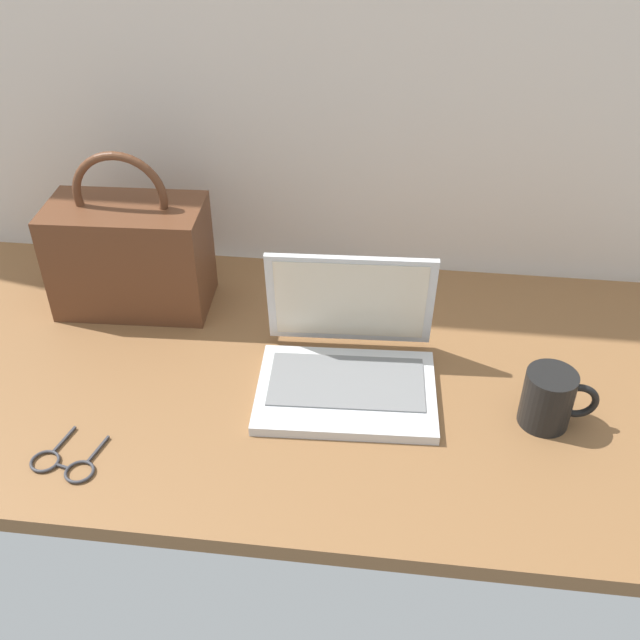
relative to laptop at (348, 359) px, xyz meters
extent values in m
cube|color=brown|center=(-0.10, 0.01, -0.06)|extent=(1.60, 0.76, 0.03)
cube|color=silver|center=(0.00, -0.04, -0.04)|extent=(0.32, 0.24, 0.02)
cube|color=slate|center=(0.00, -0.03, -0.03)|extent=(0.28, 0.15, 0.00)
cube|color=silver|center=(0.00, 0.08, 0.07)|extent=(0.30, 0.06, 0.20)
cube|color=beige|center=(0.00, 0.08, 0.07)|extent=(0.27, 0.05, 0.17)
cylinder|color=black|center=(0.34, -0.07, 0.00)|extent=(0.08, 0.08, 0.10)
torus|color=black|center=(0.38, -0.07, 0.00)|extent=(0.07, 0.01, 0.07)
cylinder|color=brown|center=(0.34, -0.07, 0.05)|extent=(0.07, 0.07, 0.00)
cube|color=#4C4C51|center=(-0.09, 0.27, -0.04)|extent=(0.10, 0.17, 0.02)
cube|color=slate|center=(-0.09, 0.27, -0.02)|extent=(0.08, 0.12, 0.00)
torus|color=#333338|center=(-0.45, -0.26, -0.04)|extent=(0.06, 0.06, 0.01)
torus|color=#333338|center=(-0.39, -0.27, -0.04)|extent=(0.06, 0.06, 0.01)
cube|color=#333338|center=(-0.42, -0.27, -0.04)|extent=(0.02, 0.01, 0.00)
cube|color=#333338|center=(-0.44, -0.21, -0.04)|extent=(0.02, 0.06, 0.00)
cube|color=#333338|center=(-0.38, -0.22, -0.04)|extent=(0.02, 0.06, 0.00)
cube|color=#59331E|center=(-0.45, 0.19, 0.06)|extent=(0.31, 0.17, 0.22)
torus|color=#59331E|center=(-0.45, 0.19, 0.19)|extent=(0.18, 0.02, 0.18)
camera|label=1|loc=(0.07, -1.00, 0.82)|focal=41.22mm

